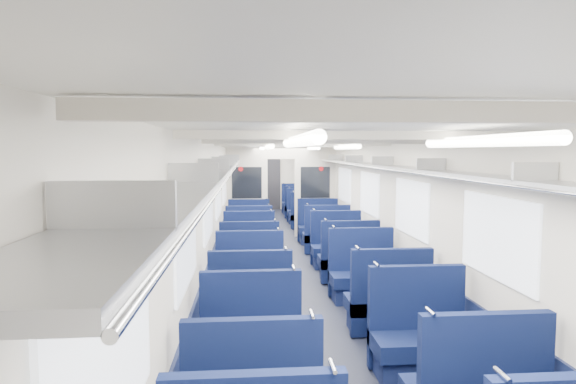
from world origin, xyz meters
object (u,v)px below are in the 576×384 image
at_px(bulkhead, 281,189).
at_px(seat_25, 299,208).
at_px(seat_13, 348,262).
at_px(seat_20, 249,218).
at_px(seat_24, 249,209).
at_px(seat_6, 251,350).
at_px(seat_26, 248,205).
at_px(seat_19, 318,229).
at_px(seat_22, 249,213).
at_px(seat_23, 303,212).
at_px(seat_16, 249,239).
at_px(seat_17, 326,238).
at_px(seat_9, 388,305).
at_px(seat_8, 250,308).
at_px(seat_21, 307,217).
at_px(seat_11, 363,278).
at_px(seat_12, 250,263).
at_px(seat_27, 296,204).
at_px(end_door, 270,183).
at_px(seat_10, 250,283).
at_px(seat_15, 337,249).
at_px(seat_7, 420,341).
at_px(seat_14, 249,250).

distance_m(bulkhead, seat_25, 3.66).
distance_m(seat_13, seat_20, 5.73).
height_order(seat_20, seat_24, same).
bearing_deg(bulkhead, seat_6, -95.98).
distance_m(seat_25, seat_26, 1.94).
bearing_deg(seat_19, seat_22, 116.98).
height_order(seat_20, seat_23, same).
height_order(seat_16, seat_17, same).
xyz_separation_m(seat_6, seat_13, (1.66, 3.50, 0.00)).
distance_m(seat_19, seat_20, 2.60).
bearing_deg(seat_26, seat_9, -81.57).
relative_size(seat_8, seat_21, 1.00).
height_order(seat_11, seat_12, same).
xyz_separation_m(seat_17, seat_27, (0.00, 6.67, 0.00)).
relative_size(end_door, seat_10, 1.83).
relative_size(seat_6, seat_25, 1.00).
distance_m(seat_15, seat_23, 5.65).
xyz_separation_m(seat_21, seat_25, (0.00, 2.23, 0.00)).
xyz_separation_m(seat_13, seat_20, (-1.66, 5.49, 0.00)).
xyz_separation_m(end_door, seat_27, (0.83, -1.37, -0.66)).
bearing_deg(seat_25, seat_6, -98.30).
distance_m(seat_12, seat_21, 5.85).
distance_m(seat_17, seat_26, 6.78).
bearing_deg(seat_24, seat_23, -32.55).
xyz_separation_m(end_door, seat_17, (0.83, -8.03, -0.66)).
distance_m(bulkhead, seat_12, 4.55).
xyz_separation_m(seat_7, seat_8, (-1.66, 1.15, 0.00)).
xyz_separation_m(seat_11, seat_13, (0.00, 1.02, 0.00)).
xyz_separation_m(seat_16, seat_23, (1.66, 4.42, 0.00)).
xyz_separation_m(seat_14, seat_20, (0.00, 4.33, 0.00)).
distance_m(seat_13, seat_26, 9.04).
xyz_separation_m(bulkhead, seat_10, (-0.83, -5.58, -0.90)).
bearing_deg(seat_16, seat_9, -70.29).
distance_m(seat_7, seat_20, 9.07).
bearing_deg(seat_20, seat_13, -73.17).
distance_m(end_door, seat_6, 13.88).
bearing_deg(seat_20, seat_6, -90.00).
xyz_separation_m(seat_8, seat_10, (0.00, 1.13, 0.00)).
distance_m(seat_10, seat_20, 6.64).
bearing_deg(seat_25, bulkhead, -103.52).
xyz_separation_m(end_door, seat_9, (0.83, -12.66, -0.66)).
relative_size(seat_12, seat_25, 1.00).
relative_size(seat_10, seat_13, 1.00).
relative_size(seat_7, seat_13, 1.00).
relative_size(seat_6, seat_16, 1.00).
distance_m(seat_12, seat_14, 1.11).
relative_size(seat_15, seat_20, 1.00).
distance_m(seat_10, seat_13, 2.02).
height_order(seat_12, seat_23, same).
xyz_separation_m(seat_14, seat_27, (1.66, 7.83, 0.00)).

